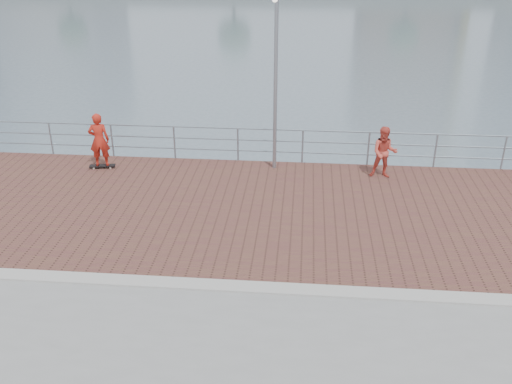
# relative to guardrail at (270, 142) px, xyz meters

# --- Properties ---
(water) EXTENTS (400.00, 400.00, 0.00)m
(water) POSITION_rel_guardrail_xyz_m (-0.00, -7.00, -2.69)
(water) COLOR slate
(water) RESTS_ON ground
(brick_lane) EXTENTS (40.00, 6.80, 0.02)m
(brick_lane) POSITION_rel_guardrail_xyz_m (-0.00, -3.40, -0.68)
(brick_lane) COLOR brown
(brick_lane) RESTS_ON seawall
(curb) EXTENTS (40.00, 0.40, 0.06)m
(curb) POSITION_rel_guardrail_xyz_m (-0.00, -7.00, -0.66)
(curb) COLOR #B7B5AD
(curb) RESTS_ON seawall
(guardrail) EXTENTS (39.06, 0.06, 1.13)m
(guardrail) POSITION_rel_guardrail_xyz_m (0.00, 0.00, 0.00)
(guardrail) COLOR #8C9EA8
(guardrail) RESTS_ON brick_lane
(street_lamp) EXTENTS (0.42, 1.22, 5.76)m
(street_lamp) POSITION_rel_guardrail_xyz_m (0.17, -0.92, 3.40)
(street_lamp) COLOR gray
(street_lamp) RESTS_ON brick_lane
(skateboard) EXTENTS (0.81, 0.34, 0.09)m
(skateboard) POSITION_rel_guardrail_xyz_m (-5.17, -1.01, -0.60)
(skateboard) COLOR black
(skateboard) RESTS_ON brick_lane
(skateboarder) EXTENTS (0.68, 0.51, 1.69)m
(skateboarder) POSITION_rel_guardrail_xyz_m (-5.17, -1.01, 0.26)
(skateboarder) COLOR red
(skateboarder) RESTS_ON skateboard
(bystander) EXTENTS (0.81, 0.66, 1.57)m
(bystander) POSITION_rel_guardrail_xyz_m (3.45, -0.91, 0.11)
(bystander) COLOR #E25342
(bystander) RESTS_ON brick_lane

